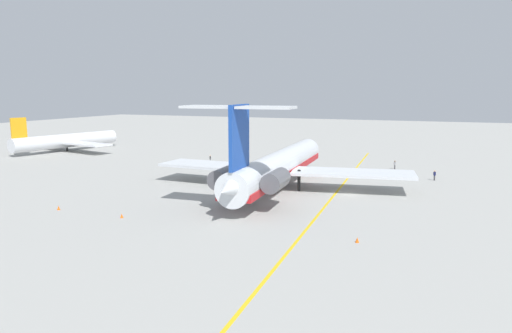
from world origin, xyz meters
The scene contains 10 objects.
ground centered at (0.00, 0.00, 0.00)m, with size 372.80×372.80×0.00m, color #9E9E99.
main_jetliner centered at (-0.85, 11.07, 3.74)m, with size 47.10×41.78×13.71m.
airliner_mid_left centered at (25.03, 77.14, 2.68)m, with size 30.36×30.25×9.12m.
ground_crew_near_nose centered at (16.62, -11.56, 1.12)m, with size 0.28×0.42×1.77m.
ground_crew_near_tail centered at (19.91, 33.67, 1.09)m, with size 0.42×0.28×1.73m.
ground_crew_portside centered at (26.40, -3.90, 1.08)m, with size 0.27×0.39×1.70m.
safety_cone_nose centered at (-23.81, 22.95, 0.28)m, with size 0.40×0.40×0.55m, color #EA590F.
safety_cone_wingtip centered at (-22.55, -5.37, 0.28)m, with size 0.40×0.40×0.55m, color #EA590F.
safety_cone_tail centered at (-23.66, 33.08, 0.28)m, with size 0.40×0.40×0.55m, color #EA590F.
taxiway_centreline centered at (0.47, 1.95, 0.00)m, with size 98.12×0.36×0.01m, color gold.
Camera 1 is at (-69.58, -13.35, 15.32)m, focal length 33.30 mm.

